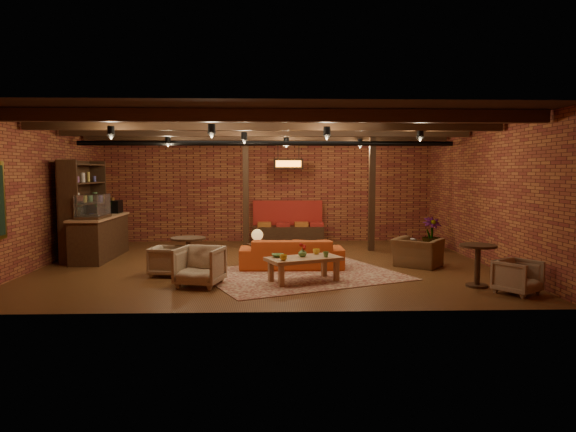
{
  "coord_description": "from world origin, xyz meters",
  "views": [
    {
      "loc": [
        0.1,
        -11.65,
        2.14
      ],
      "look_at": [
        0.49,
        0.2,
        1.1
      ],
      "focal_mm": 32.0,
      "sensor_mm": 36.0,
      "label": 1
    }
  ],
  "objects_px": {
    "armchair_right": "(418,248)",
    "plant_tall": "(432,200)",
    "round_table_left": "(188,249)",
    "armchair_a": "(168,259)",
    "armchair_b": "(200,264)",
    "side_table_lamp": "(257,238)",
    "round_table_right": "(478,259)",
    "armchair_far": "(518,275)",
    "coffee_table": "(303,260)",
    "sofa": "(291,253)",
    "side_table_book": "(409,241)"
  },
  "relations": [
    {
      "from": "sofa",
      "to": "armchair_far",
      "type": "height_order",
      "value": "same"
    },
    {
      "from": "side_table_lamp",
      "to": "armchair_b",
      "type": "bearing_deg",
      "value": -116.32
    },
    {
      "from": "round_table_left",
      "to": "side_table_book",
      "type": "bearing_deg",
      "value": 20.13
    },
    {
      "from": "side_table_book",
      "to": "armchair_a",
      "type": "bearing_deg",
      "value": -159.14
    },
    {
      "from": "armchair_b",
      "to": "plant_tall",
      "type": "height_order",
      "value": "plant_tall"
    },
    {
      "from": "coffee_table",
      "to": "side_table_lamp",
      "type": "distance_m",
      "value": 2.02
    },
    {
      "from": "round_table_left",
      "to": "round_table_right",
      "type": "xyz_separation_m",
      "value": [
        5.55,
        -1.41,
        0.01
      ]
    },
    {
      "from": "coffee_table",
      "to": "armchair_a",
      "type": "relative_size",
      "value": 2.33
    },
    {
      "from": "side_table_book",
      "to": "armchair_far",
      "type": "height_order",
      "value": "armchair_far"
    },
    {
      "from": "side_table_lamp",
      "to": "armchair_far",
      "type": "distance_m",
      "value": 5.45
    },
    {
      "from": "sofa",
      "to": "coffee_table",
      "type": "relative_size",
      "value": 1.45
    },
    {
      "from": "side_table_lamp",
      "to": "armchair_a",
      "type": "xyz_separation_m",
      "value": [
        -1.8,
        -1.1,
        -0.3
      ]
    },
    {
      "from": "armchair_a",
      "to": "armchair_right",
      "type": "relative_size",
      "value": 0.69
    },
    {
      "from": "armchair_a",
      "to": "armchair_right",
      "type": "distance_m",
      "value": 5.47
    },
    {
      "from": "armchair_a",
      "to": "armchair_b",
      "type": "bearing_deg",
      "value": -132.5
    },
    {
      "from": "round_table_right",
      "to": "armchair_far",
      "type": "height_order",
      "value": "round_table_right"
    },
    {
      "from": "round_table_left",
      "to": "armchair_far",
      "type": "xyz_separation_m",
      "value": [
        6.03,
        -1.99,
        -0.18
      ]
    },
    {
      "from": "sofa",
      "to": "round_table_left",
      "type": "xyz_separation_m",
      "value": [
        -2.18,
        -0.51,
        0.18
      ]
    },
    {
      "from": "side_table_lamp",
      "to": "armchair_b",
      "type": "relative_size",
      "value": 1.02
    },
    {
      "from": "sofa",
      "to": "side_table_lamp",
      "type": "xyz_separation_m",
      "value": [
        -0.76,
        0.37,
        0.3
      ]
    },
    {
      "from": "side_table_book",
      "to": "round_table_right",
      "type": "distance_m",
      "value": 3.33
    },
    {
      "from": "armchair_b",
      "to": "side_table_book",
      "type": "height_order",
      "value": "armchair_b"
    },
    {
      "from": "coffee_table",
      "to": "armchair_b",
      "type": "distance_m",
      "value": 1.97
    },
    {
      "from": "sofa",
      "to": "armchair_right",
      "type": "distance_m",
      "value": 2.85
    },
    {
      "from": "sofa",
      "to": "round_table_left",
      "type": "relative_size",
      "value": 2.98
    },
    {
      "from": "coffee_table",
      "to": "sofa",
      "type": "bearing_deg",
      "value": 96.66
    },
    {
      "from": "armchair_b",
      "to": "armchair_right",
      "type": "distance_m",
      "value": 4.97
    },
    {
      "from": "armchair_b",
      "to": "side_table_book",
      "type": "xyz_separation_m",
      "value": [
        4.76,
        3.07,
        0.01
      ]
    },
    {
      "from": "round_table_left",
      "to": "armchair_b",
      "type": "height_order",
      "value": "armchair_b"
    },
    {
      "from": "side_table_lamp",
      "to": "round_table_right",
      "type": "xyz_separation_m",
      "value": [
        4.13,
        -2.3,
        -0.11
      ]
    },
    {
      "from": "armchair_right",
      "to": "round_table_right",
      "type": "bearing_deg",
      "value": 141.59
    },
    {
      "from": "armchair_right",
      "to": "plant_tall",
      "type": "relative_size",
      "value": 0.36
    },
    {
      "from": "sofa",
      "to": "armchair_a",
      "type": "relative_size",
      "value": 3.37
    },
    {
      "from": "coffee_table",
      "to": "round_table_left",
      "type": "bearing_deg",
      "value": 159.02
    },
    {
      "from": "round_table_left",
      "to": "plant_tall",
      "type": "height_order",
      "value": "plant_tall"
    },
    {
      "from": "coffee_table",
      "to": "round_table_right",
      "type": "xyz_separation_m",
      "value": [
        3.21,
        -0.52,
        0.1
      ]
    },
    {
      "from": "armchair_far",
      "to": "plant_tall",
      "type": "bearing_deg",
      "value": 55.17
    },
    {
      "from": "round_table_left",
      "to": "side_table_book",
      "type": "relative_size",
      "value": 1.59
    },
    {
      "from": "sofa",
      "to": "side_table_lamp",
      "type": "height_order",
      "value": "side_table_lamp"
    },
    {
      "from": "armchair_right",
      "to": "armchair_far",
      "type": "bearing_deg",
      "value": 148.15
    },
    {
      "from": "side_table_book",
      "to": "armchair_far",
      "type": "xyz_separation_m",
      "value": [
        0.88,
        -3.88,
        -0.08
      ]
    },
    {
      "from": "plant_tall",
      "to": "armchair_a",
      "type": "bearing_deg",
      "value": -154.45
    },
    {
      "from": "round_table_right",
      "to": "armchair_far",
      "type": "xyz_separation_m",
      "value": [
        0.48,
        -0.58,
        -0.19
      ]
    },
    {
      "from": "armchair_far",
      "to": "round_table_left",
      "type": "bearing_deg",
      "value": 126.82
    },
    {
      "from": "side_table_lamp",
      "to": "round_table_left",
      "type": "bearing_deg",
      "value": -148.03
    },
    {
      "from": "round_table_right",
      "to": "plant_tall",
      "type": "bearing_deg",
      "value": 83.64
    },
    {
      "from": "coffee_table",
      "to": "round_table_left",
      "type": "height_order",
      "value": "round_table_left"
    },
    {
      "from": "round_table_left",
      "to": "round_table_right",
      "type": "relative_size",
      "value": 0.97
    },
    {
      "from": "armchair_b",
      "to": "armchair_a",
      "type": "bearing_deg",
      "value": 143.08
    },
    {
      "from": "side_table_lamp",
      "to": "round_table_left",
      "type": "height_order",
      "value": "side_table_lamp"
    }
  ]
}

